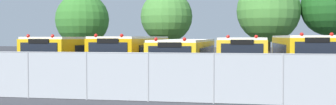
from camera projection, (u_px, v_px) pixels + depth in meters
name	position (u px, v px, depth m)	size (l,w,h in m)	color
ground_plane	(187.00, 79.00, 25.87)	(160.00, 160.00, 0.00)	#38383D
school_bus_0	(85.00, 55.00, 27.07)	(2.83, 11.70, 2.69)	yellow
school_bus_1	(135.00, 55.00, 26.50)	(2.75, 11.61, 2.71)	#EAA80C
school_bus_2	(186.00, 57.00, 25.61)	(2.61, 11.14, 2.53)	yellow
school_bus_3	(242.00, 56.00, 25.36)	(2.66, 9.86, 2.65)	yellow
school_bus_4	(300.00, 56.00, 24.56)	(2.73, 10.58, 2.76)	yellow
tree_0	(83.00, 20.00, 37.36)	(4.65, 4.65, 6.37)	#4C3823
tree_1	(166.00, 16.00, 35.88)	(4.36, 4.36, 6.44)	#4C3823
tree_2	(267.00, 10.00, 33.94)	(5.01, 5.01, 7.12)	#4C3823
tree_3	(331.00, 8.00, 33.44)	(4.42, 4.42, 7.06)	#4C3823
chainlink_fence	(148.00, 76.00, 16.84)	(20.61, 0.07, 1.95)	#9EA0A3
traffic_cone	(148.00, 91.00, 18.11)	(0.42, 0.42, 0.55)	#EA5914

